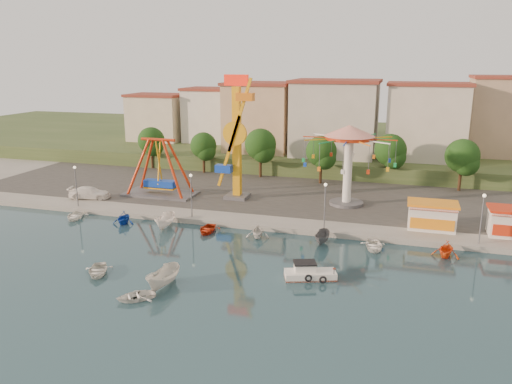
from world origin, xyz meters
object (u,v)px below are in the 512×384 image
at_px(kamikaze_tower, 237,141).
at_px(van, 90,193).
at_px(skiff, 164,278).
at_px(wave_swinger, 349,147).
at_px(rowboat_a, 98,271).
at_px(pirate_ship_ride, 159,168).
at_px(cabin_motorboat, 309,274).

relative_size(kamikaze_tower, van, 3.01).
xyz_separation_m(kamikaze_tower, skiff, (2.34, -26.77, -7.73)).
bearing_deg(wave_swinger, van, -168.30).
height_order(rowboat_a, van, van).
distance_m(kamikaze_tower, skiff, 27.96).
xyz_separation_m(wave_swinger, rowboat_a, (-19.16, -27.38, -7.83)).
relative_size(pirate_ship_ride, van, 1.82).
bearing_deg(van, kamikaze_tower, -87.75).
relative_size(wave_swinger, rowboat_a, 3.33).
height_order(cabin_motorboat, rowboat_a, cabin_motorboat).
bearing_deg(cabin_motorboat, van, 135.24).
distance_m(rowboat_a, skiff, 7.07).
height_order(pirate_ship_ride, kamikaze_tower, kamikaze_tower).
xyz_separation_m(cabin_motorboat, van, (-33.29, 15.69, 0.97)).
height_order(pirate_ship_ride, cabin_motorboat, pirate_ship_ride).
bearing_deg(rowboat_a, skiff, -32.69).
bearing_deg(van, wave_swinger, -92.32).
height_order(cabin_motorboat, skiff, skiff).
height_order(kamikaze_tower, van, kamikaze_tower).
relative_size(cabin_motorboat, van, 0.88).
distance_m(pirate_ship_ride, cabin_motorboat, 32.35).
distance_m(wave_swinger, rowboat_a, 34.33).
xyz_separation_m(pirate_ship_ride, skiff, (13.40, -25.62, -3.54)).
height_order(kamikaze_tower, wave_swinger, kamikaze_tower).
bearing_deg(wave_swinger, pirate_ship_ride, -174.39).
xyz_separation_m(rowboat_a, skiff, (7.01, -0.74, 0.49)).
xyz_separation_m(pirate_ship_ride, wave_swinger, (25.55, 2.51, 3.80)).
bearing_deg(kamikaze_tower, cabin_motorboat, -56.98).
bearing_deg(cabin_motorboat, rowboat_a, 174.61).
bearing_deg(cabin_motorboat, pirate_ship_ride, 121.48).
bearing_deg(wave_swinger, cabin_motorboat, -91.52).
height_order(wave_swinger, rowboat_a, wave_swinger).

